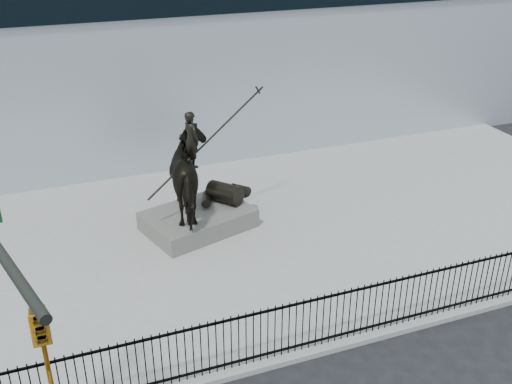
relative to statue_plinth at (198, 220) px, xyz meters
name	(u,v)px	position (x,y,z in m)	size (l,w,h in m)	color
plaza	(238,238)	(1.07, -0.99, -0.39)	(30.00, 12.00, 0.15)	gray
building	(147,29)	(1.07, 12.01, 4.04)	(44.00, 14.00, 9.00)	#B0B6C0
picket_fence	(317,321)	(1.07, -6.74, 0.44)	(22.10, 0.10, 1.50)	black
statue_plinth	(198,220)	(0.00, 0.00, 0.00)	(3.36, 2.31, 0.63)	#57544F
equestrian_statue	(198,174)	(0.06, 0.02, 1.63)	(4.14, 3.19, 3.65)	black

